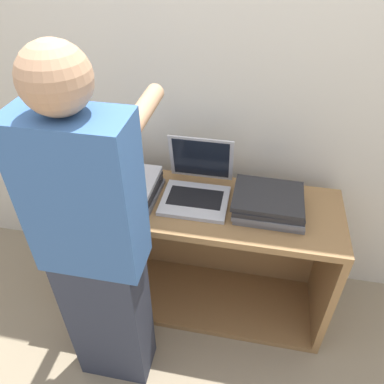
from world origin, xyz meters
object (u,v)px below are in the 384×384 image
object	(u,v)px
laptop_stack_right	(269,203)
laptop_open	(197,186)
person	(96,252)
laptop_stack_left	(125,186)

from	to	relation	value
laptop_stack_right	laptop_open	bearing A→B (deg)	171.70
person	laptop_stack_right	bearing A→B (deg)	35.27
laptop_open	laptop_stack_left	world-z (taller)	laptop_open
laptop_open	laptop_stack_left	size ratio (longest dim) A/B	0.98
laptop_stack_left	person	distance (m)	0.47
laptop_open	laptop_stack_left	xyz separation A→B (m)	(-0.35, -0.05, -0.01)
laptop_stack_right	person	world-z (taller)	person
laptop_open	laptop_stack_right	world-z (taller)	laptop_open
laptop_stack_left	laptop_stack_right	xyz separation A→B (m)	(0.71, 0.00, 0.00)
laptop_stack_left	laptop_open	bearing A→B (deg)	8.70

